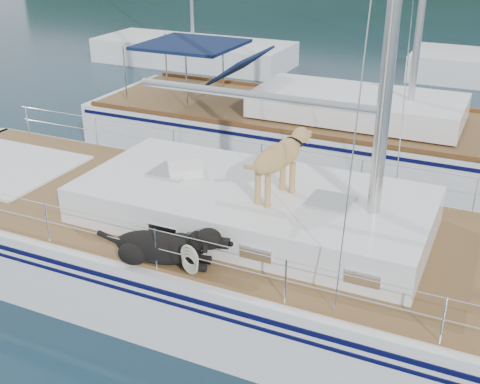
% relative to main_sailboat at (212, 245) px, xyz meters
% --- Properties ---
extents(ground, '(120.00, 120.00, 0.00)m').
position_rel_main_sailboat_xyz_m(ground, '(-0.10, 0.01, -0.68)').
color(ground, black).
rests_on(ground, ground).
extents(main_sailboat, '(12.00, 3.86, 14.01)m').
position_rel_main_sailboat_xyz_m(main_sailboat, '(0.00, 0.00, 0.00)').
color(main_sailboat, white).
rests_on(main_sailboat, ground).
extents(neighbor_sailboat, '(11.00, 3.50, 13.30)m').
position_rel_main_sailboat_xyz_m(neighbor_sailboat, '(-0.39, 6.10, -0.05)').
color(neighbor_sailboat, white).
rests_on(neighbor_sailboat, ground).
extents(bg_boat_west, '(8.00, 3.00, 11.65)m').
position_rel_main_sailboat_xyz_m(bg_boat_west, '(-8.10, 14.01, -0.23)').
color(bg_boat_west, white).
rests_on(bg_boat_west, ground).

